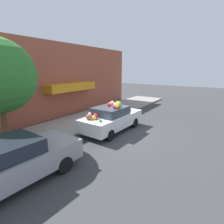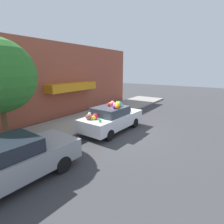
{
  "view_description": "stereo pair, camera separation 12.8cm",
  "coord_description": "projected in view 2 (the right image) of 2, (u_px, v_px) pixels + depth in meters",
  "views": [
    {
      "loc": [
        -7.96,
        -5.24,
        3.47
      ],
      "look_at": [
        0.0,
        0.08,
        1.09
      ],
      "focal_mm": 28.0,
      "sensor_mm": 36.0,
      "label": 1
    },
    {
      "loc": [
        -7.89,
        -5.35,
        3.47
      ],
      "look_at": [
        0.0,
        0.08,
        1.09
      ],
      "focal_mm": 28.0,
      "sensor_mm": 36.0,
      "label": 2
    }
  ],
  "objects": [
    {
      "name": "parked_car_plain",
      "position": [
        9.0,
        162.0,
        5.28
      ],
      "size": [
        4.33,
        1.95,
        1.43
      ],
      "rotation": [
        0.0,
        0.0,
        -0.05
      ],
      "color": "gray",
      "rests_on": "ground"
    },
    {
      "name": "building_facade",
      "position": [
        56.0,
        81.0,
        12.21
      ],
      "size": [
        18.0,
        1.2,
        5.28
      ],
      "color": "#9E4C38",
      "rests_on": "ground"
    },
    {
      "name": "art_car",
      "position": [
        112.0,
        118.0,
        9.93
      ],
      "size": [
        4.11,
        1.87,
        1.7
      ],
      "rotation": [
        0.0,
        0.0,
        -0.04
      ],
      "color": "silver",
      "rests_on": "ground"
    },
    {
      "name": "ground_plane",
      "position": [
        113.0,
        130.0,
        10.08
      ],
      "size": [
        60.0,
        60.0,
        0.0
      ],
      "primitive_type": "plane",
      "color": "#38383A"
    },
    {
      "name": "sidewalk_curb",
      "position": [
        79.0,
        122.0,
        11.55
      ],
      "size": [
        24.0,
        3.2,
        0.13
      ],
      "color": "gray",
      "rests_on": "ground"
    },
    {
      "name": "fire_hydrant",
      "position": [
        110.0,
        112.0,
        12.34
      ],
      "size": [
        0.2,
        0.2,
        0.7
      ],
      "color": "gold",
      "rests_on": "sidewalk_curb"
    }
  ]
}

